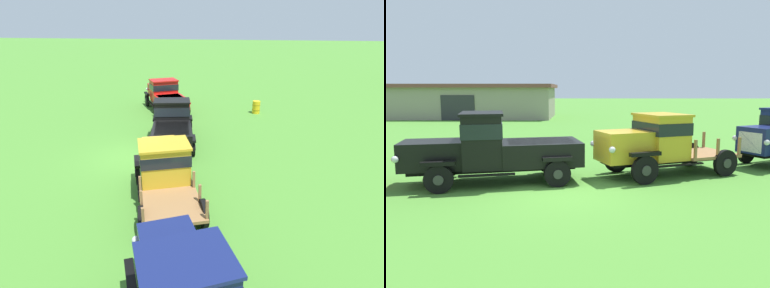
% 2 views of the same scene
% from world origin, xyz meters
% --- Properties ---
extents(ground_plane, '(240.00, 240.00, 0.00)m').
position_xyz_m(ground_plane, '(0.00, 0.00, 0.00)').
color(ground_plane, '#47842D').
extents(vintage_truck_foreground_near, '(5.68, 4.35, 2.18)m').
position_xyz_m(vintage_truck_foreground_near, '(-8.40, -1.01, 1.13)').
color(vintage_truck_foreground_near, black).
rests_on(vintage_truck_foreground_near, ground).
extents(vintage_truck_second_in_line, '(5.73, 3.17, 2.21)m').
position_xyz_m(vintage_truck_second_in_line, '(-2.17, 1.11, 1.09)').
color(vintage_truck_second_in_line, black).
rests_on(vintage_truck_second_in_line, ground).
extents(vintage_truck_midrow_center, '(5.22, 3.49, 2.10)m').
position_xyz_m(vintage_truck_midrow_center, '(3.01, 2.10, 1.15)').
color(vintage_truck_midrow_center, black).
rests_on(vintage_truck_midrow_center, ground).
extents(oil_drum_beside_row, '(0.56, 0.56, 0.88)m').
position_xyz_m(oil_drum_beside_row, '(-8.67, 5.57, 0.44)').
color(oil_drum_beside_row, gold).
rests_on(oil_drum_beside_row, ground).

